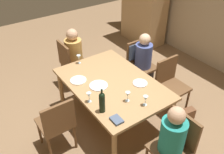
{
  "coord_description": "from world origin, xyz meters",
  "views": [
    {
      "loc": [
        2.43,
        -1.7,
        2.91
      ],
      "look_at": [
        0.0,
        0.0,
        0.84
      ],
      "focal_mm": 39.24,
      "sensor_mm": 36.0,
      "label": 1
    }
  ],
  "objects_px": {
    "chair_right_end": "(175,142)",
    "wine_glass_near_right": "(146,99)",
    "chair_far_left": "(139,58)",
    "person_woman_host": "(144,59)",
    "dining_table": "(112,86)",
    "chair_near": "(57,122)",
    "dinner_plate_guest_right": "(78,80)",
    "person_man_guest": "(75,53)",
    "dinner_plate_host": "(140,83)",
    "dinner_plate_guest_left": "(99,85)",
    "chair_far_right": "(170,81)",
    "wine_glass_centre": "(89,95)",
    "wine_glass_near_left": "(79,58)",
    "wine_glass_far": "(128,95)",
    "chair_left_end": "(70,61)",
    "person_man_bearded": "(170,140)",
    "handbag": "(186,115)",
    "wine_bottle_tall_green": "(102,102)"
  },
  "relations": [
    {
      "from": "dinner_plate_guest_right",
      "to": "handbag",
      "type": "distance_m",
      "value": 1.84
    },
    {
      "from": "chair_far_right",
      "to": "dinner_plate_host",
      "type": "relative_size",
      "value": 4.16
    },
    {
      "from": "wine_glass_near_left",
      "to": "wine_glass_far",
      "type": "xyz_separation_m",
      "value": [
        1.24,
        0.06,
        0.0
      ]
    },
    {
      "from": "person_man_guest",
      "to": "wine_glass_near_right",
      "type": "height_order",
      "value": "person_man_guest"
    },
    {
      "from": "chair_right_end",
      "to": "wine_glass_near_left",
      "type": "xyz_separation_m",
      "value": [
        -2.01,
        -0.22,
        0.31
      ]
    },
    {
      "from": "chair_left_end",
      "to": "dinner_plate_guest_left",
      "type": "bearing_deg",
      "value": -5.94
    },
    {
      "from": "chair_far_right",
      "to": "dinner_plate_guest_left",
      "type": "distance_m",
      "value": 1.24
    },
    {
      "from": "chair_near",
      "to": "chair_far_right",
      "type": "bearing_deg",
      "value": -6.22
    },
    {
      "from": "person_man_bearded",
      "to": "dinner_plate_host",
      "type": "distance_m",
      "value": 1.04
    },
    {
      "from": "chair_right_end",
      "to": "chair_far_right",
      "type": "distance_m",
      "value": 1.28
    },
    {
      "from": "chair_near",
      "to": "wine_glass_far",
      "type": "xyz_separation_m",
      "value": [
        0.38,
        0.89,
        0.31
      ]
    },
    {
      "from": "chair_right_end",
      "to": "wine_glass_near_right",
      "type": "height_order",
      "value": "chair_right_end"
    },
    {
      "from": "chair_right_end",
      "to": "person_man_bearded",
      "type": "bearing_deg",
      "value": 90.0
    },
    {
      "from": "chair_right_end",
      "to": "wine_glass_centre",
      "type": "distance_m",
      "value": 1.25
    },
    {
      "from": "wine_glass_near_left",
      "to": "wine_glass_near_right",
      "type": "relative_size",
      "value": 1.0
    },
    {
      "from": "chair_far_right",
      "to": "wine_bottle_tall_green",
      "type": "relative_size",
      "value": 2.6
    },
    {
      "from": "handbag",
      "to": "person_woman_host",
      "type": "bearing_deg",
      "value": -180.0
    },
    {
      "from": "dinner_plate_guest_right",
      "to": "chair_far_left",
      "type": "bearing_deg",
      "value": 97.34
    },
    {
      "from": "dining_table",
      "to": "chair_near",
      "type": "bearing_deg",
      "value": -84.84
    },
    {
      "from": "wine_glass_near_left",
      "to": "wine_glass_far",
      "type": "bearing_deg",
      "value": 2.91
    },
    {
      "from": "chair_right_end",
      "to": "chair_far_left",
      "type": "bearing_deg",
      "value": -26.71
    },
    {
      "from": "person_woman_host",
      "to": "wine_glass_centre",
      "type": "height_order",
      "value": "person_woman_host"
    },
    {
      "from": "wine_bottle_tall_green",
      "to": "wine_glass_near_right",
      "type": "bearing_deg",
      "value": 66.87
    },
    {
      "from": "person_woman_host",
      "to": "person_man_bearded",
      "type": "bearing_deg",
      "value": 58.14
    },
    {
      "from": "chair_near",
      "to": "dinner_plate_guest_right",
      "type": "xyz_separation_m",
      "value": [
        -0.42,
        0.57,
        0.21
      ]
    },
    {
      "from": "wine_glass_near_right",
      "to": "chair_far_left",
      "type": "bearing_deg",
      "value": 142.67
    },
    {
      "from": "chair_left_end",
      "to": "handbag",
      "type": "bearing_deg",
      "value": 28.1
    },
    {
      "from": "dining_table",
      "to": "chair_right_end",
      "type": "height_order",
      "value": "chair_right_end"
    },
    {
      "from": "chair_right_end",
      "to": "wine_glass_near_right",
      "type": "bearing_deg",
      "value": 1.81
    },
    {
      "from": "chair_far_right",
      "to": "person_woman_host",
      "type": "relative_size",
      "value": 0.81
    },
    {
      "from": "chair_left_end",
      "to": "person_man_guest",
      "type": "xyz_separation_m",
      "value": [
        0.0,
        0.11,
        0.13
      ]
    },
    {
      "from": "chair_near",
      "to": "person_man_bearded",
      "type": "relative_size",
      "value": 0.81
    },
    {
      "from": "person_man_guest",
      "to": "wine_bottle_tall_green",
      "type": "height_order",
      "value": "person_man_guest"
    },
    {
      "from": "chair_right_end",
      "to": "dinner_plate_guest_left",
      "type": "bearing_deg",
      "value": 13.13
    },
    {
      "from": "person_man_guest",
      "to": "dinner_plate_guest_left",
      "type": "relative_size",
      "value": 4.22
    },
    {
      "from": "person_man_bearded",
      "to": "wine_glass_centre",
      "type": "height_order",
      "value": "person_man_bearded"
    },
    {
      "from": "dining_table",
      "to": "dinner_plate_host",
      "type": "xyz_separation_m",
      "value": [
        0.26,
        0.33,
        0.08
      ]
    },
    {
      "from": "handbag",
      "to": "chair_near",
      "type": "bearing_deg",
      "value": -108.56
    },
    {
      "from": "person_man_guest",
      "to": "dinner_plate_host",
      "type": "distance_m",
      "value": 1.53
    },
    {
      "from": "handbag",
      "to": "dinner_plate_guest_right",
      "type": "bearing_deg",
      "value": -128.24
    },
    {
      "from": "chair_far_left",
      "to": "person_woman_host",
      "type": "bearing_deg",
      "value": 90.0
    },
    {
      "from": "person_man_guest",
      "to": "chair_far_right",
      "type": "bearing_deg",
      "value": 31.49
    },
    {
      "from": "chair_far_left",
      "to": "wine_glass_near_left",
      "type": "relative_size",
      "value": 6.17
    },
    {
      "from": "chair_near",
      "to": "person_man_bearded",
      "type": "xyz_separation_m",
      "value": [
        1.15,
        0.94,
        0.12
      ]
    },
    {
      "from": "person_man_guest",
      "to": "wine_glass_centre",
      "type": "distance_m",
      "value": 1.52
    },
    {
      "from": "chair_far_right",
      "to": "wine_glass_centre",
      "type": "distance_m",
      "value": 1.5
    },
    {
      "from": "chair_far_right",
      "to": "person_man_guest",
      "type": "distance_m",
      "value": 1.8
    },
    {
      "from": "dining_table",
      "to": "dinner_plate_host",
      "type": "relative_size",
      "value": 7.72
    },
    {
      "from": "chair_near",
      "to": "person_man_guest",
      "type": "bearing_deg",
      "value": 53.16
    },
    {
      "from": "person_man_guest",
      "to": "dinner_plate_guest_left",
      "type": "distance_m",
      "value": 1.22
    }
  ]
}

